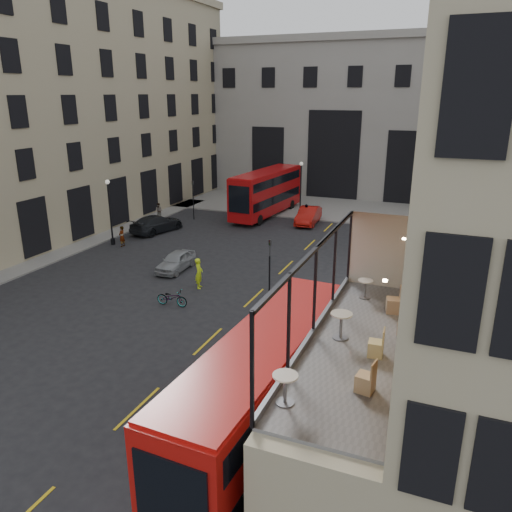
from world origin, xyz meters
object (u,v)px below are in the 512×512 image
at_px(cafe_chair_a, 366,382).
at_px(cafe_chair_d, 394,304).
at_px(bus_near, 265,388).
at_px(cafe_table_mid, 341,322).
at_px(car_b, 308,216).
at_px(cafe_chair_c, 405,327).
at_px(cafe_table_near, 285,384).
at_px(traffic_light_near, 270,262).
at_px(car_c, 157,224).
at_px(car_a, 176,261).
at_px(pedestrian_b, 251,197).
at_px(bicycle, 172,298).
at_px(cafe_chair_b, 376,348).
at_px(pedestrian_e, 122,236).
at_px(traffic_light_far, 193,195).
at_px(pedestrian_c, 306,214).
at_px(pedestrian_d, 435,228).
at_px(street_lamp_b, 301,191).
at_px(bus_far, 267,191).
at_px(cafe_table_far, 365,286).
at_px(cyclist, 199,273).
at_px(pedestrian_a, 159,211).

bearing_deg(cafe_chair_a, cafe_chair_d, 89.94).
xyz_separation_m(bus_near, cafe_table_mid, (2.35, 0.38, 2.69)).
distance_m(car_b, cafe_chair_c, 32.06).
xyz_separation_m(cafe_table_near, cafe_chair_a, (1.73, 1.26, -0.25)).
bearing_deg(traffic_light_near, car_c, 144.24).
height_order(car_a, pedestrian_b, pedestrian_b).
height_order(bicycle, cafe_chair_b, cafe_chair_b).
xyz_separation_m(pedestrian_e, cafe_chair_d, (23.02, -15.16, 4.05)).
relative_size(traffic_light_far, cafe_table_near, 4.80).
bearing_deg(cafe_chair_c, pedestrian_e, 144.61).
relative_size(traffic_light_far, cafe_table_mid, 4.52).
height_order(pedestrian_c, cafe_chair_b, cafe_chair_b).
bearing_deg(bus_near, pedestrian_d, 83.05).
xyz_separation_m(traffic_light_near, cafe_chair_a, (8.11, -14.56, 2.44)).
bearing_deg(cafe_chair_d, cafe_chair_c, -70.82).
bearing_deg(pedestrian_e, street_lamp_b, 145.21).
height_order(pedestrian_c, cafe_chair_d, cafe_chair_d).
height_order(pedestrian_e, cafe_table_near, cafe_table_near).
bearing_deg(car_c, cafe_chair_b, 147.29).
bearing_deg(car_a, pedestrian_d, 42.21).
height_order(car_b, bicycle, car_b).
bearing_deg(cafe_chair_b, bus_far, 116.02).
xyz_separation_m(cafe_table_far, cafe_chair_a, (1.16, -6.11, -0.19)).
xyz_separation_m(cafe_table_near, cafe_table_far, (0.57, 7.37, -0.06)).
bearing_deg(cafe_table_far, bus_near, -122.33).
height_order(cafe_chair_a, cafe_chair_b, cafe_chair_a).
bearing_deg(car_c, cafe_table_mid, 146.61).
distance_m(street_lamp_b, cafe_chair_d, 34.08).
relative_size(bus_near, cafe_table_near, 14.03).
height_order(street_lamp_b, pedestrian_c, street_lamp_b).
height_order(bus_near, cafe_table_far, cafe_table_far).
relative_size(bus_far, pedestrian_d, 6.91).
relative_size(traffic_light_near, pedestrian_b, 2.19).
distance_m(bus_near, cafe_table_near, 4.78).
xyz_separation_m(street_lamp_b, bicycle, (0.02, -24.86, -1.89)).
bearing_deg(traffic_light_far, cafe_chair_d, -48.91).
distance_m(cafe_table_mid, cafe_chair_c, 2.09).
xyz_separation_m(car_a, pedestrian_e, (-6.95, 3.23, 0.18)).
relative_size(cyclist, cafe_chair_b, 2.28).
bearing_deg(car_a, cafe_chair_d, -38.57).
bearing_deg(cafe_table_mid, pedestrian_a, 131.92).
height_order(bus_near, bus_far, bus_far).
xyz_separation_m(pedestrian_e, cafe_table_near, (21.29, -21.63, 4.28)).
bearing_deg(cafe_table_mid, bicycle, 142.51).
bearing_deg(cyclist, cafe_chair_a, -157.06).
distance_m(bicycle, cafe_chair_b, 16.87).
height_order(bus_near, cafe_chair_c, cafe_chair_c).
bearing_deg(cafe_table_mid, cafe_chair_c, 29.09).
distance_m(bicycle, pedestrian_b, 27.74).
relative_size(car_b, bicycle, 2.52).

